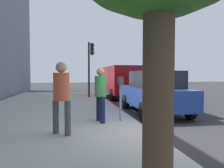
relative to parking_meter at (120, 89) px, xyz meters
name	(u,v)px	position (x,y,z in m)	size (l,w,h in m)	color
ground_plane	(153,137)	(-1.42, -0.53, -1.17)	(80.00, 80.00, 0.00)	#2B2B2D
sidewalk_slab	(30,141)	(-1.42, 2.47, -1.09)	(28.00, 6.00, 0.15)	#A8A59E
parking_meter	(120,89)	(0.00, 0.00, 0.00)	(0.36, 0.12, 1.41)	gray
pedestrian_at_meter	(101,91)	(-0.03, 0.64, -0.04)	(0.51, 0.37, 1.68)	#191E4C
pedestrian_bystander	(61,92)	(-1.26, 1.76, 0.04)	(0.40, 0.45, 1.78)	#47474C
parked_sedan_near	(154,92)	(1.89, -1.88, -0.27)	(4.45, 2.06, 1.77)	navy
parked_van_far	(121,80)	(8.19, -1.88, 0.09)	(5.23, 2.17, 2.18)	maroon
traffic_signal	(90,60)	(7.58, 0.30, 1.41)	(0.24, 0.44, 3.60)	black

